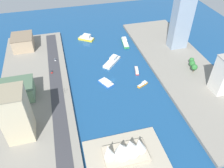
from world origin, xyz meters
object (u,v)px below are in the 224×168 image
at_px(water_taxi_orange, 143,84).
at_px(van_white, 55,60).
at_px(ferry_white_commuter, 112,61).
at_px(office_block_beige, 16,115).
at_px(ferry_green_doubledeck, 125,42).
at_px(ferry_yellow_fast, 86,38).
at_px(opera_landmark, 126,149).
at_px(catamaran_blue, 106,83).
at_px(traffic_light_waterfront, 64,90).
at_px(apartment_midrise_tan, 23,42).
at_px(tugboat_red, 137,71).
at_px(tower_tall_glass, 182,19).
at_px(pickup_red, 52,72).
at_px(hotel_broad_white, 224,75).
at_px(terminal_long_green, 15,91).

height_order(water_taxi_orange, van_white, van_white).
bearing_deg(ferry_white_commuter, office_block_beige, 41.05).
distance_m(ferry_green_doubledeck, ferry_yellow_fast, 54.13).
relative_size(office_block_beige, opera_landmark, 1.33).
distance_m(catamaran_blue, office_block_beige, 98.92).
bearing_deg(water_taxi_orange, traffic_light_waterfront, -3.49).
bearing_deg(water_taxi_orange, apartment_midrise_tan, -40.41).
height_order(catamaran_blue, van_white, van_white).
xyz_separation_m(tugboat_red, traffic_light_waterfront, (82.79, 19.32, 6.22)).
distance_m(ferry_green_doubledeck, apartment_midrise_tan, 131.70).
distance_m(water_taxi_orange, tower_tall_glass, 98.72).
bearing_deg(pickup_red, hotel_broad_white, 155.83).
xyz_separation_m(terminal_long_green, van_white, (-39.89, -55.06, -7.18)).
height_order(tower_tall_glass, office_block_beige, tower_tall_glass).
bearing_deg(apartment_midrise_tan, tower_tall_glass, 166.74).
height_order(water_taxi_orange, traffic_light_waterfront, traffic_light_waterfront).
height_order(catamaran_blue, hotel_broad_white, hotel_broad_white).
distance_m(ferry_white_commuter, opera_landmark, 126.98).
xyz_separation_m(ferry_green_doubledeck, van_white, (93.66, 21.93, 2.20)).
bearing_deg(traffic_light_waterfront, terminal_long_green, -7.59).
bearing_deg(van_white, ferry_yellow_fast, -134.71).
height_order(apartment_midrise_tan, opera_landmark, apartment_midrise_tan).
relative_size(tower_tall_glass, traffic_light_waterfront, 11.49).
bearing_deg(traffic_light_waterfront, pickup_red, -74.15).
bearing_deg(traffic_light_waterfront, van_white, -85.03).
relative_size(water_taxi_orange, office_block_beige, 0.30).
bearing_deg(catamaran_blue, tower_tall_glass, -155.81).
distance_m(ferry_yellow_fast, ferry_white_commuter, 65.96).
distance_m(ferry_white_commuter, hotel_broad_white, 121.19).
height_order(ferry_green_doubledeck, catamaran_blue, ferry_green_doubledeck).
bearing_deg(van_white, terminal_long_green, 54.08).
height_order(van_white, traffic_light_waterfront, traffic_light_waterfront).
bearing_deg(van_white, catamaran_blue, 132.73).
relative_size(ferry_yellow_fast, ferry_white_commuter, 0.84).
distance_m(water_taxi_orange, apartment_midrise_tan, 161.43).
xyz_separation_m(hotel_broad_white, opera_landmark, (112.66, 46.55, -12.50)).
distance_m(ferry_yellow_fast, catamaran_blue, 99.12).
distance_m(apartment_midrise_tan, traffic_light_waterfront, 108.06).
bearing_deg(office_block_beige, tower_tall_glass, -152.80).
distance_m(ferry_green_doubledeck, van_white, 96.22).
bearing_deg(pickup_red, catamaran_blue, 151.04).
relative_size(ferry_yellow_fast, opera_landmark, 0.63).
bearing_deg(ferry_green_doubledeck, ferry_yellow_fast, -25.60).
relative_size(catamaran_blue, ferry_white_commuter, 0.72).
bearing_deg(ferry_yellow_fast, apartment_midrise_tan, 4.84).
bearing_deg(opera_landmark, water_taxi_orange, -119.43).
distance_m(tower_tall_glass, traffic_light_waterfront, 162.14).
distance_m(apartment_midrise_tan, office_block_beige, 141.93).
xyz_separation_m(water_taxi_orange, van_white, (86.03, -66.01, 2.82)).
height_order(office_block_beige, traffic_light_waterfront, office_block_beige).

